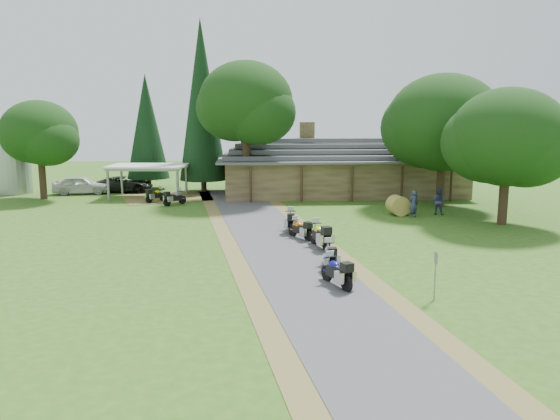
{
  "coord_description": "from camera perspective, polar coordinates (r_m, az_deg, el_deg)",
  "views": [
    {
      "loc": [
        -2.33,
        -22.8,
        6.81
      ],
      "look_at": [
        -0.48,
        6.97,
        1.6
      ],
      "focal_mm": 35.0,
      "sensor_mm": 36.0,
      "label": 1
    }
  ],
  "objects": [
    {
      "name": "oak_lodge_right",
      "position": [
        42.45,
        16.65,
        7.11
      ],
      "size": [
        8.44,
        8.44,
        10.09
      ],
      "primitive_type": null,
      "color": "#143510",
      "rests_on": "ground"
    },
    {
      "name": "cedar_near",
      "position": [
        48.99,
        -8.16,
        10.65
      ],
      "size": [
        4.2,
        4.2,
        15.06
      ],
      "primitive_type": "cone",
      "color": "black",
      "rests_on": "ground"
    },
    {
      "name": "motorcycle_row_c",
      "position": [
        28.28,
        4.2,
        -2.53
      ],
      "size": [
        1.21,
        2.24,
        1.46
      ],
      "primitive_type": null,
      "rotation": [
        0.0,
        0.0,
        1.82
      ],
      "color": "yellow",
      "rests_on": "ground"
    },
    {
      "name": "person_b",
      "position": [
        39.16,
        16.21,
        1.14
      ],
      "size": [
        0.77,
        0.72,
        2.21
      ],
      "primitive_type": "imported",
      "rotation": [
        0.0,
        0.0,
        2.58
      ],
      "color": "navy",
      "rests_on": "ground"
    },
    {
      "name": "oak_silo",
      "position": [
        48.4,
        -23.78,
        6.2
      ],
      "size": [
        6.04,
        6.04,
        8.76
      ],
      "primitive_type": null,
      "color": "#143510",
      "rests_on": "ground"
    },
    {
      "name": "motorcycle_row_b",
      "position": [
        24.73,
        5.21,
        -4.62
      ],
      "size": [
        0.6,
        1.83,
        1.25
      ],
      "primitive_type": null,
      "rotation": [
        0.0,
        0.0,
        1.57
      ],
      "color": "#9D9FA5",
      "rests_on": "ground"
    },
    {
      "name": "hay_bale",
      "position": [
        38.37,
        12.22,
        0.47
      ],
      "size": [
        1.5,
        1.4,
        1.34
      ],
      "primitive_type": "cylinder",
      "rotation": [
        1.57,
        0.0,
        0.14
      ],
      "color": "#A68C3C",
      "rests_on": "ground"
    },
    {
      "name": "motorcycle_row_d",
      "position": [
        30.29,
        2.13,
        -1.91
      ],
      "size": [
        1.42,
        1.82,
        1.22
      ],
      "primitive_type": null,
      "rotation": [
        0.0,
        0.0,
        2.12
      ],
      "color": "#D86109",
      "rests_on": "ground"
    },
    {
      "name": "motorcycle_carport_b",
      "position": [
        42.43,
        -10.94,
        1.34
      ],
      "size": [
        1.72,
        1.7,
        1.25
      ],
      "primitive_type": null,
      "rotation": [
        0.0,
        0.0,
        0.77
      ],
      "color": "slate",
      "rests_on": "ground"
    },
    {
      "name": "car_dark_suv",
      "position": [
        50.73,
        -15.97,
        3.0
      ],
      "size": [
        2.46,
        5.53,
        2.1
      ],
      "primitive_type": "imported",
      "rotation": [
        0.0,
        0.0,
        1.55
      ],
      "color": "black",
      "rests_on": "ground"
    },
    {
      "name": "car_white_sedan",
      "position": [
        50.57,
        -20.07,
        2.72
      ],
      "size": [
        3.14,
        6.28,
        2.02
      ],
      "primitive_type": "imported",
      "rotation": [
        0.0,
        0.0,
        1.67
      ],
      "color": "silver",
      "rests_on": "ground"
    },
    {
      "name": "cedar_far",
      "position": [
        51.98,
        -13.73,
        7.91
      ],
      "size": [
        3.85,
        3.85,
        10.5
      ],
      "primitive_type": "cone",
      "color": "black",
      "rests_on": "ground"
    },
    {
      "name": "person_c",
      "position": [
        39.01,
        13.93,
        1.02
      ],
      "size": [
        0.49,
        0.62,
        1.97
      ],
      "primitive_type": "imported",
      "rotation": [
        0.0,
        0.0,
        4.54
      ],
      "color": "navy",
      "rests_on": "ground"
    },
    {
      "name": "motorcycle_row_e",
      "position": [
        32.14,
        1.12,
        -1.07
      ],
      "size": [
        0.79,
        2.07,
        1.39
      ],
      "primitive_type": null,
      "rotation": [
        0.0,
        0.0,
        1.51
      ],
      "color": "black",
      "rests_on": "ground"
    },
    {
      "name": "sign_post",
      "position": [
        21.08,
        15.9,
        -6.68
      ],
      "size": [
        0.33,
        0.06,
        1.86
      ],
      "primitive_type": null,
      "color": "gray",
      "rests_on": "ground"
    },
    {
      "name": "ground",
      "position": [
        23.91,
        2.21,
        -6.65
      ],
      "size": [
        120.0,
        120.0,
        0.0
      ],
      "primitive_type": "plane",
      "color": "#315818",
      "rests_on": "ground"
    },
    {
      "name": "lodge",
      "position": [
        47.73,
        6.54,
        4.6
      ],
      "size": [
        21.4,
        9.4,
        4.9
      ],
      "primitive_type": null,
      "color": "brown",
      "rests_on": "ground"
    },
    {
      "name": "silo",
      "position": [
        53.25,
        -26.12,
        4.73
      ],
      "size": [
        3.02,
        3.02,
        5.88
      ],
      "primitive_type": "cylinder",
      "rotation": [
        0.0,
        0.0,
        0.05
      ],
      "color": "gray",
      "rests_on": "ground"
    },
    {
      "name": "motorcycle_row_a",
      "position": [
        22.11,
        5.92,
        -6.29
      ],
      "size": [
        1.31,
        2.03,
        1.33
      ],
      "primitive_type": null,
      "rotation": [
        0.0,
        0.0,
        1.95
      ],
      "color": "navy",
      "rests_on": "ground"
    },
    {
      "name": "motorcycle_carport_a",
      "position": [
        44.26,
        -12.84,
        1.6
      ],
      "size": [
        1.59,
        1.72,
        1.21
      ],
      "primitive_type": null,
      "rotation": [
        0.0,
        0.0,
        0.86
      ],
      "color": "#E2DF00",
      "rests_on": "ground"
    },
    {
      "name": "oak_lodge_left",
      "position": [
        43.9,
        -3.58,
        9.29
      ],
      "size": [
        7.45,
        7.45,
        12.71
      ],
      "primitive_type": null,
      "color": "#143510",
      "rests_on": "ground"
    },
    {
      "name": "driveway",
      "position": [
        27.71,
        0.35,
        -4.32
      ],
      "size": [
        51.95,
        51.95,
        0.0
      ],
      "primitive_type": "plane",
      "rotation": [
        0.0,
        0.0,
        0.14
      ],
      "color": "#47474A",
      "rests_on": "ground"
    },
    {
      "name": "carport",
      "position": [
        46.85,
        -13.58,
        2.94
      ],
      "size": [
        6.58,
        4.68,
        2.71
      ],
      "primitive_type": null,
      "rotation": [
        0.0,
        0.0,
        -0.08
      ],
      "color": "silver",
      "rests_on": "ground"
    },
    {
      "name": "person_a",
      "position": [
        37.63,
        13.76,
        0.86
      ],
      "size": [
        0.73,
        0.63,
        2.15
      ],
      "primitive_type": "imported",
      "rotation": [
        0.0,
        0.0,
        3.5
      ],
      "color": "navy",
      "rests_on": "ground"
    },
    {
      "name": "oak_driveway",
      "position": [
        36.59,
        22.59,
        5.4
      ],
      "size": [
        7.13,
        7.13,
        8.84
      ],
      "primitive_type": null,
      "color": "#143510",
      "rests_on": "ground"
    }
  ]
}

